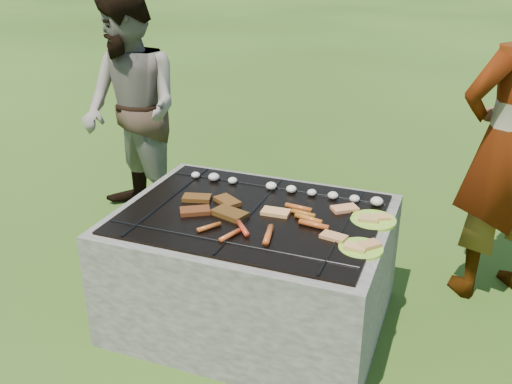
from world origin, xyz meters
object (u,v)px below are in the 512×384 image
plate_far (373,220)px  fire_pit (252,271)px  bystander (132,111)px  plate_near (361,248)px  cook (512,144)px

plate_far → fire_pit: bearing=-166.5°
fire_pit → bystander: bearing=145.2°
fire_pit → plate_far: (0.56, 0.13, 0.33)m
plate_far → bystander: size_ratio=0.16×
plate_near → bystander: bystander is taller
fire_pit → cook: cook is taller
cook → bystander: cook is taller
cook → plate_near: bearing=20.8°
plate_far → bystander: (-1.75, 0.69, 0.17)m
cook → bystander: 2.33m
plate_near → plate_far: bearing=90.3°
fire_pit → cook: (1.14, 0.73, 0.59)m
fire_pit → plate_near: 0.67m
plate_near → bystander: 2.01m
cook → bystander: size_ratio=1.11×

